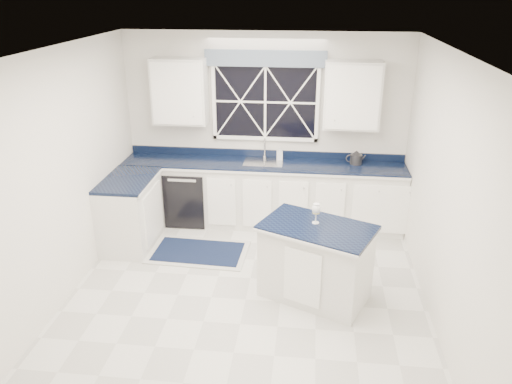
# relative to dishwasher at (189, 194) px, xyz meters

# --- Properties ---
(ground) EXTENTS (4.50, 4.50, 0.00)m
(ground) POSITION_rel_dishwasher_xyz_m (1.10, -1.95, -0.41)
(ground) COLOR silver
(ground) RESTS_ON ground
(back_wall) EXTENTS (4.00, 0.10, 2.70)m
(back_wall) POSITION_rel_dishwasher_xyz_m (1.10, 0.30, 0.94)
(back_wall) COLOR silver
(back_wall) RESTS_ON ground
(base_cabinets) EXTENTS (3.99, 1.60, 0.90)m
(base_cabinets) POSITION_rel_dishwasher_xyz_m (0.77, -0.17, 0.04)
(base_cabinets) COLOR silver
(base_cabinets) RESTS_ON ground
(countertop) EXTENTS (3.98, 0.64, 0.04)m
(countertop) POSITION_rel_dishwasher_xyz_m (1.10, 0.00, 0.51)
(countertop) COLOR black
(countertop) RESTS_ON base_cabinets
(dishwasher) EXTENTS (0.60, 0.58, 0.82)m
(dishwasher) POSITION_rel_dishwasher_xyz_m (0.00, 0.00, 0.00)
(dishwasher) COLOR black
(dishwasher) RESTS_ON ground
(window) EXTENTS (1.65, 0.09, 1.26)m
(window) POSITION_rel_dishwasher_xyz_m (1.10, 0.25, 1.42)
(window) COLOR black
(window) RESTS_ON ground
(upper_cabinets) EXTENTS (3.10, 0.34, 0.90)m
(upper_cabinets) POSITION_rel_dishwasher_xyz_m (1.10, 0.13, 1.49)
(upper_cabinets) COLOR silver
(upper_cabinets) RESTS_ON ground
(faucet) EXTENTS (0.05, 0.20, 0.30)m
(faucet) POSITION_rel_dishwasher_xyz_m (1.10, 0.19, 0.69)
(faucet) COLOR #B6B6B8
(faucet) RESTS_ON countertop
(island) EXTENTS (1.37, 1.13, 0.88)m
(island) POSITION_rel_dishwasher_xyz_m (1.86, -1.78, 0.03)
(island) COLOR silver
(island) RESTS_ON ground
(rug) EXTENTS (1.30, 0.83, 0.02)m
(rug) POSITION_rel_dishwasher_xyz_m (0.34, -0.97, -0.40)
(rug) COLOR #B2B3AE
(rug) RESTS_ON ground
(kettle) EXTENTS (0.28, 0.18, 0.19)m
(kettle) POSITION_rel_dishwasher_xyz_m (2.39, 0.11, 0.62)
(kettle) COLOR #313133
(kettle) RESTS_ON countertop
(wine_glass) EXTENTS (0.10, 0.10, 0.23)m
(wine_glass) POSITION_rel_dishwasher_xyz_m (1.84, -1.71, 0.63)
(wine_glass) COLOR silver
(wine_glass) RESTS_ON island
(soap_bottle) EXTENTS (0.09, 0.10, 0.19)m
(soap_bottle) POSITION_rel_dishwasher_xyz_m (1.32, 0.18, 0.62)
(soap_bottle) COLOR silver
(soap_bottle) RESTS_ON countertop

